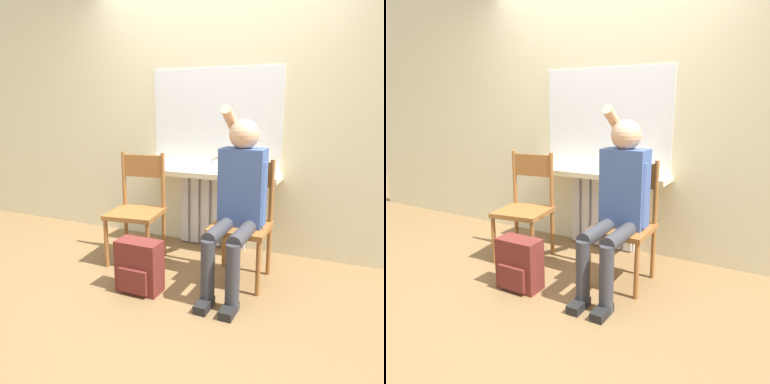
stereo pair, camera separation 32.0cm
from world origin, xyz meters
The scene contains 10 objects.
ground_plane centered at (0.00, 0.00, 0.00)m, with size 12.00×12.00×0.00m, color brown.
wall_with_window centered at (0.00, 1.23, 1.35)m, with size 7.00×0.06×2.70m.
radiator centered at (0.00, 1.15, 0.36)m, with size 0.68×0.08×0.72m.
windowsill centered at (0.00, 1.06, 0.74)m, with size 1.33×0.28×0.05m.
window_glass centered at (0.00, 1.20, 1.24)m, with size 1.28×0.01×0.95m.
chair_left centered at (-0.49, 0.56, 0.49)m, with size 0.49×0.49×0.97m.
chair_right centered at (0.48, 0.56, 0.49)m, with size 0.45×0.45×0.97m.
person centered at (0.48, 0.43, 0.72)m, with size 0.36×1.03×1.39m.
cat centered at (0.32, 1.02, 0.90)m, with size 0.48×0.11×0.22m.
backpack centered at (-0.16, 0.03, 0.20)m, with size 0.34×0.21×0.40m.
Camera 2 is at (1.55, -2.05, 1.38)m, focal length 35.00 mm.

